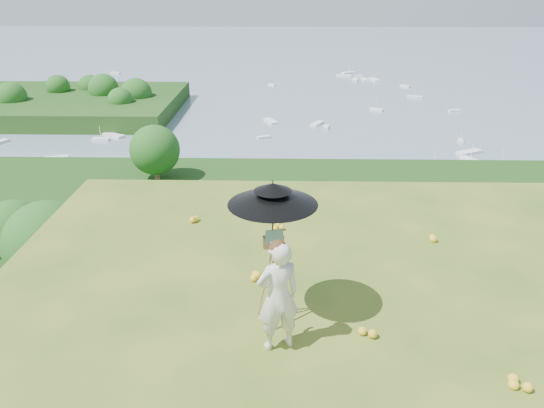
{
  "coord_description": "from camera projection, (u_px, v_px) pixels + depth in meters",
  "views": [
    {
      "loc": [
        -2.07,
        -5.37,
        4.69
      ],
      "look_at": [
        -2.27,
        3.57,
        0.84
      ],
      "focal_mm": 35.0,
      "sensor_mm": 36.0,
      "label": 1
    }
  ],
  "objects": [
    {
      "name": "sun_umbrella",
      "position": [
        273.0,
        213.0,
        7.22
      ],
      "size": [
        1.53,
        1.53,
        0.96
      ],
      "primitive_type": null,
      "rotation": [
        0.0,
        0.0,
        0.29
      ],
      "color": "black",
      "rests_on": "field_easel"
    },
    {
      "name": "peninsula",
      "position": [
        45.0,
        96.0,
        162.05
      ],
      "size": [
        90.0,
        60.0,
        12.0
      ],
      "primitive_type": null,
      "color": "#0F340E",
      "rests_on": "bay_water"
    },
    {
      "name": "ground",
      "position": [
        444.0,
        377.0,
        6.74
      ],
      "size": [
        14.0,
        14.0,
        0.0
      ],
      "primitive_type": "plane",
      "color": "#38651D",
      "rests_on": "ground"
    },
    {
      "name": "forest_slope",
      "position": [
        303.0,
        362.0,
        50.35
      ],
      "size": [
        140.0,
        56.0,
        22.0
      ],
      "primitive_type": "cube",
      "color": "#0F340E",
      "rests_on": "bay_water"
    },
    {
      "name": "field_easel",
      "position": [
        273.0,
        276.0,
        7.57
      ],
      "size": [
        0.69,
        0.69,
        1.51
      ],
      "primitive_type": null,
      "rotation": [
        0.0,
        0.0,
        0.23
      ],
      "color": "#9D7142",
      "rests_on": "ground"
    },
    {
      "name": "bay_water",
      "position": [
        288.0,
        69.0,
        240.59
      ],
      "size": [
        700.0,
        700.0,
        0.0
      ],
      "primitive_type": "plane",
      "color": "slate",
      "rests_on": "ground"
    },
    {
      "name": "wildflowers",
      "position": [
        439.0,
        360.0,
        6.95
      ],
      "size": [
        10.0,
        10.5,
        0.12
      ],
      "primitive_type": null,
      "color": "yellow",
      "rests_on": "ground"
    },
    {
      "name": "moored_boats",
      "position": [
        251.0,
        108.0,
        168.15
      ],
      "size": [
        140.0,
        140.0,
        0.7
      ],
      "primitive_type": null,
      "color": "white",
      "rests_on": "bay_water"
    },
    {
      "name": "harbor_town",
      "position": [
        295.0,
        202.0,
        87.28
      ],
      "size": [
        110.0,
        22.0,
        5.0
      ],
      "primitive_type": null,
      "color": "silver",
      "rests_on": "shoreline_tier"
    },
    {
      "name": "painter_cap",
      "position": [
        278.0,
        245.0,
        6.69
      ],
      "size": [
        0.3,
        0.32,
        0.1
      ],
      "primitive_type": null,
      "rotation": [
        0.0,
        0.0,
        0.33
      ],
      "color": "#DA7882",
      "rests_on": "painter"
    },
    {
      "name": "shoreline_tier",
      "position": [
        295.0,
        237.0,
        89.85
      ],
      "size": [
        170.0,
        28.0,
        8.0
      ],
      "primitive_type": "cube",
      "color": "slate",
      "rests_on": "bay_water"
    },
    {
      "name": "slope_trees",
      "position": [
        307.0,
        229.0,
        44.81
      ],
      "size": [
        110.0,
        50.0,
        6.0
      ],
      "primitive_type": null,
      "color": "#1F5419",
      "rests_on": "forest_slope"
    },
    {
      "name": "painter",
      "position": [
        278.0,
        296.0,
        6.99
      ],
      "size": [
        0.69,
        0.57,
        1.62
      ],
      "primitive_type": "imported",
      "rotation": [
        0.0,
        0.0,
        3.51
      ],
      "color": "beige",
      "rests_on": "ground"
    }
  ]
}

